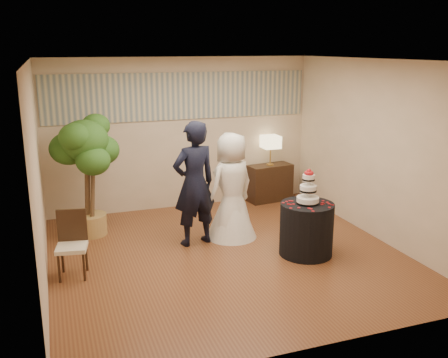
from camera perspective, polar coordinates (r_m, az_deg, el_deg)
name	(u,v)px	position (r m, az deg, el deg)	size (l,w,h in m)	color
floor	(227,255)	(7.44, 0.31, -8.66)	(5.00, 5.00, 0.00)	brown
ceiling	(227,60)	(6.82, 0.34, 13.44)	(5.00, 5.00, 0.00)	white
wall_back	(181,134)	(9.34, -4.90, 5.15)	(5.00, 0.06, 2.80)	beige
wall_front	(316,218)	(4.81, 10.50, -4.45)	(5.00, 0.06, 2.80)	beige
wall_left	(38,178)	(6.61, -20.53, 0.16)	(0.06, 5.00, 2.80)	beige
wall_right	(377,150)	(8.17, 17.07, 3.14)	(0.06, 5.00, 2.80)	beige
mural_border	(181,96)	(9.23, -4.97, 9.42)	(4.90, 0.02, 0.85)	#989C8B
groom	(194,184)	(7.56, -3.42, -0.55)	(0.70, 0.46, 1.93)	black
bride	(232,186)	(7.85, 0.87, -0.80)	(0.83, 0.81, 1.70)	white
cake_table	(306,229)	(7.42, 9.39, -5.67)	(0.78, 0.78, 0.78)	black
wedding_cake	(308,186)	(7.22, 9.61, -0.84)	(0.33, 0.33, 0.52)	white
console	(270,183)	(9.91, 5.24, -0.43)	(0.87, 0.39, 0.73)	black
table_lamp	(270,150)	(9.76, 5.33, 3.27)	(0.33, 0.33, 0.58)	beige
ficus_tree	(87,176)	(8.20, -15.41, 0.37)	(0.95, 0.95, 1.99)	#2C5A1C
side_chair	(72,245)	(6.91, -17.02, -7.27)	(0.41, 0.43, 0.89)	black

